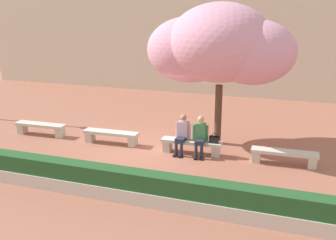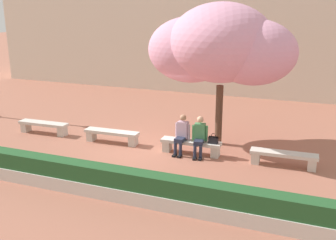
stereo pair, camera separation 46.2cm
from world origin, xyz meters
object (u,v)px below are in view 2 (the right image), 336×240
(person_seated_left, at_px, (182,133))
(handbag, at_px, (213,140))
(stone_bench_near_west, at_px, (112,135))
(stone_bench_center, at_px, (191,145))
(person_seated_right, at_px, (200,135))
(cherry_tree_main, at_px, (220,47))
(stone_bench_near_east, at_px, (284,157))
(stone_bench_west_end, at_px, (44,126))

(person_seated_left, xyz_separation_m, handbag, (1.04, 0.06, -0.12))
(stone_bench_near_west, relative_size, stone_bench_center, 1.00)
(person_seated_right, distance_m, cherry_tree_main, 2.97)
(stone_bench_near_west, xyz_separation_m, person_seated_right, (3.21, -0.05, 0.39))
(stone_bench_near_west, distance_m, cherry_tree_main, 4.78)
(stone_bench_center, relative_size, handbag, 5.84)
(stone_bench_center, bearing_deg, stone_bench_near_east, 0.00)
(person_seated_right, distance_m, handbag, 0.46)
(person_seated_left, height_order, handbag, person_seated_left)
(person_seated_left, xyz_separation_m, cherry_tree_main, (0.85, 1.30, 2.66))
(stone_bench_west_end, xyz_separation_m, stone_bench_center, (5.82, 0.00, 0.00))
(stone_bench_near_west, bearing_deg, stone_bench_center, 0.00)
(person_seated_left, bearing_deg, cherry_tree_main, 56.65)
(stone_bench_west_end, bearing_deg, person_seated_left, -0.55)
(stone_bench_near_west, height_order, cherry_tree_main, cherry_tree_main)
(handbag, bearing_deg, person_seated_left, -176.92)
(cherry_tree_main, bearing_deg, stone_bench_center, -114.17)
(stone_bench_near_west, relative_size, cherry_tree_main, 0.40)
(cherry_tree_main, bearing_deg, person_seated_left, -123.35)
(stone_bench_near_west, relative_size, person_seated_left, 1.54)
(person_seated_left, bearing_deg, stone_bench_near_east, 0.95)
(stone_bench_near_east, distance_m, cherry_tree_main, 4.05)
(handbag, bearing_deg, stone_bench_near_west, -179.96)
(stone_bench_west_end, height_order, cherry_tree_main, cherry_tree_main)
(stone_bench_west_end, xyz_separation_m, cherry_tree_main, (6.38, 1.24, 3.05))
(stone_bench_center, height_order, handbag, handbag)
(stone_bench_west_end, relative_size, handbag, 5.84)
(stone_bench_near_east, height_order, person_seated_left, person_seated_left)
(stone_bench_near_west, xyz_separation_m, person_seated_left, (2.62, -0.05, 0.39))
(person_seated_left, bearing_deg, handbag, 3.08)
(stone_bench_west_end, xyz_separation_m, handbag, (6.56, 0.00, 0.27))
(stone_bench_near_east, height_order, handbag, handbag)
(cherry_tree_main, bearing_deg, handbag, -81.61)
(stone_bench_near_east, xyz_separation_m, person_seated_left, (-3.21, -0.05, 0.39))
(stone_bench_near_east, bearing_deg, stone_bench_west_end, 180.00)
(stone_bench_center, height_order, stone_bench_near_east, same)
(stone_bench_west_end, distance_m, stone_bench_near_east, 8.73)
(person_seated_left, bearing_deg, person_seated_right, 0.06)
(stone_bench_center, bearing_deg, cherry_tree_main, 65.83)
(stone_bench_center, relative_size, stone_bench_near_east, 1.00)
(stone_bench_near_east, bearing_deg, cherry_tree_main, 152.16)
(stone_bench_center, relative_size, person_seated_left, 1.54)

